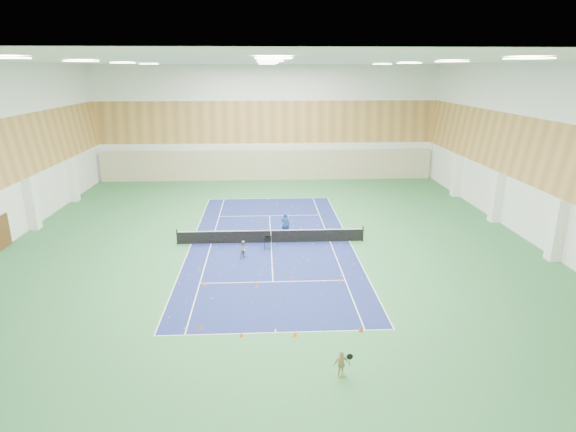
{
  "coord_description": "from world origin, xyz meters",
  "views": [
    {
      "loc": [
        -0.44,
        -31.28,
        11.52
      ],
      "look_at": [
        1.17,
        -0.24,
        2.0
      ],
      "focal_mm": 30.0,
      "sensor_mm": 36.0,
      "label": 1
    }
  ],
  "objects_px": {
    "tennis_net": "(271,235)",
    "coach": "(285,224)",
    "ball_cart": "(268,243)",
    "child_court": "(244,249)",
    "child_apron": "(341,364)"
  },
  "relations": [
    {
      "from": "coach",
      "to": "ball_cart",
      "type": "bearing_deg",
      "value": 83.35
    },
    {
      "from": "tennis_net",
      "to": "child_court",
      "type": "xyz_separation_m",
      "value": [
        -1.76,
        -2.64,
        0.02
      ]
    },
    {
      "from": "tennis_net",
      "to": "coach",
      "type": "bearing_deg",
      "value": 55.06
    },
    {
      "from": "child_court",
      "to": "child_apron",
      "type": "height_order",
      "value": "child_court"
    },
    {
      "from": "tennis_net",
      "to": "ball_cart",
      "type": "bearing_deg",
      "value": -102.02
    },
    {
      "from": "coach",
      "to": "child_court",
      "type": "xyz_separation_m",
      "value": [
        -2.83,
        -4.18,
        -0.27
      ]
    },
    {
      "from": "child_court",
      "to": "ball_cart",
      "type": "relative_size",
      "value": 1.34
    },
    {
      "from": "tennis_net",
      "to": "child_court",
      "type": "distance_m",
      "value": 3.18
    },
    {
      "from": "child_apron",
      "to": "child_court",
      "type": "bearing_deg",
      "value": 88.24
    },
    {
      "from": "coach",
      "to": "child_court",
      "type": "bearing_deg",
      "value": 75.49
    },
    {
      "from": "coach",
      "to": "ball_cart",
      "type": "height_order",
      "value": "coach"
    },
    {
      "from": "tennis_net",
      "to": "ball_cart",
      "type": "xyz_separation_m",
      "value": [
        -0.24,
        -1.12,
        -0.12
      ]
    },
    {
      "from": "tennis_net",
      "to": "child_court",
      "type": "relative_size",
      "value": 11.17
    },
    {
      "from": "tennis_net",
      "to": "child_court",
      "type": "bearing_deg",
      "value": -123.64
    },
    {
      "from": "child_court",
      "to": "ball_cart",
      "type": "bearing_deg",
      "value": 4.37
    }
  ]
}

